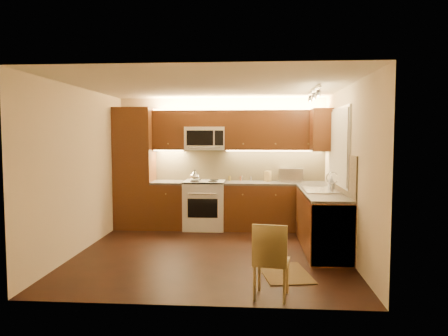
# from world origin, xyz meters

# --- Properties ---
(floor) EXTENTS (4.00, 4.00, 0.01)m
(floor) POSITION_xyz_m (0.00, 0.00, 0.00)
(floor) COLOR black
(floor) RESTS_ON ground
(ceiling) EXTENTS (4.00, 4.00, 0.01)m
(ceiling) POSITION_xyz_m (0.00, 0.00, 2.50)
(ceiling) COLOR beige
(ceiling) RESTS_ON ground
(wall_back) EXTENTS (4.00, 0.01, 2.50)m
(wall_back) POSITION_xyz_m (0.00, 2.00, 1.25)
(wall_back) COLOR beige
(wall_back) RESTS_ON ground
(wall_front) EXTENTS (4.00, 0.01, 2.50)m
(wall_front) POSITION_xyz_m (0.00, -2.00, 1.25)
(wall_front) COLOR beige
(wall_front) RESTS_ON ground
(wall_left) EXTENTS (0.01, 4.00, 2.50)m
(wall_left) POSITION_xyz_m (-2.00, 0.00, 1.25)
(wall_left) COLOR beige
(wall_left) RESTS_ON ground
(wall_right) EXTENTS (0.01, 4.00, 2.50)m
(wall_right) POSITION_xyz_m (2.00, 0.00, 1.25)
(wall_right) COLOR beige
(wall_right) RESTS_ON ground
(pantry) EXTENTS (0.70, 0.60, 2.30)m
(pantry) POSITION_xyz_m (-1.65, 1.70, 1.15)
(pantry) COLOR #47270F
(pantry) RESTS_ON floor
(base_cab_back_left) EXTENTS (0.62, 0.60, 0.86)m
(base_cab_back_left) POSITION_xyz_m (-0.99, 1.70, 0.43)
(base_cab_back_left) COLOR #47270F
(base_cab_back_left) RESTS_ON floor
(counter_back_left) EXTENTS (0.62, 0.60, 0.04)m
(counter_back_left) POSITION_xyz_m (-0.99, 1.70, 0.88)
(counter_back_left) COLOR #383533
(counter_back_left) RESTS_ON base_cab_back_left
(base_cab_back_right) EXTENTS (1.92, 0.60, 0.86)m
(base_cab_back_right) POSITION_xyz_m (1.04, 1.70, 0.43)
(base_cab_back_right) COLOR #47270F
(base_cab_back_right) RESTS_ON floor
(counter_back_right) EXTENTS (1.92, 0.60, 0.04)m
(counter_back_right) POSITION_xyz_m (1.04, 1.70, 0.88)
(counter_back_right) COLOR #383533
(counter_back_right) RESTS_ON base_cab_back_right
(base_cab_right) EXTENTS (0.60, 2.00, 0.86)m
(base_cab_right) POSITION_xyz_m (1.70, 0.40, 0.43)
(base_cab_right) COLOR #47270F
(base_cab_right) RESTS_ON floor
(counter_right) EXTENTS (0.60, 2.00, 0.04)m
(counter_right) POSITION_xyz_m (1.70, 0.40, 0.88)
(counter_right) COLOR #383533
(counter_right) RESTS_ON base_cab_right
(dishwasher) EXTENTS (0.58, 0.60, 0.84)m
(dishwasher) POSITION_xyz_m (1.70, -0.30, 0.43)
(dishwasher) COLOR silver
(dishwasher) RESTS_ON floor
(backsplash_back) EXTENTS (3.30, 0.02, 0.60)m
(backsplash_back) POSITION_xyz_m (0.35, 1.99, 1.20)
(backsplash_back) COLOR tan
(backsplash_back) RESTS_ON wall_back
(backsplash_right) EXTENTS (0.02, 2.00, 0.60)m
(backsplash_right) POSITION_xyz_m (1.99, 0.40, 1.20)
(backsplash_right) COLOR tan
(backsplash_right) RESTS_ON wall_right
(upper_cab_back_left) EXTENTS (0.62, 0.35, 0.75)m
(upper_cab_back_left) POSITION_xyz_m (-0.99, 1.82, 1.88)
(upper_cab_back_left) COLOR #47270F
(upper_cab_back_left) RESTS_ON wall_back
(upper_cab_back_right) EXTENTS (1.92, 0.35, 0.75)m
(upper_cab_back_right) POSITION_xyz_m (1.04, 1.82, 1.88)
(upper_cab_back_right) COLOR #47270F
(upper_cab_back_right) RESTS_ON wall_back
(upper_cab_bridge) EXTENTS (0.76, 0.35, 0.31)m
(upper_cab_bridge) POSITION_xyz_m (-0.30, 1.82, 2.09)
(upper_cab_bridge) COLOR #47270F
(upper_cab_bridge) RESTS_ON wall_back
(upper_cab_right_corner) EXTENTS (0.35, 0.50, 0.75)m
(upper_cab_right_corner) POSITION_xyz_m (1.82, 1.40, 1.88)
(upper_cab_right_corner) COLOR #47270F
(upper_cab_right_corner) RESTS_ON wall_right
(stove) EXTENTS (0.76, 0.65, 0.92)m
(stove) POSITION_xyz_m (-0.30, 1.68, 0.46)
(stove) COLOR silver
(stove) RESTS_ON floor
(microwave) EXTENTS (0.76, 0.38, 0.44)m
(microwave) POSITION_xyz_m (-0.30, 1.81, 1.72)
(microwave) COLOR silver
(microwave) RESTS_ON wall_back
(window_frame) EXTENTS (0.03, 1.44, 1.24)m
(window_frame) POSITION_xyz_m (1.99, 0.55, 1.60)
(window_frame) COLOR silver
(window_frame) RESTS_ON wall_right
(window_blinds) EXTENTS (0.02, 1.36, 1.16)m
(window_blinds) POSITION_xyz_m (1.97, 0.55, 1.60)
(window_blinds) COLOR silver
(window_blinds) RESTS_ON wall_right
(sink) EXTENTS (0.52, 0.86, 0.15)m
(sink) POSITION_xyz_m (1.70, 0.55, 0.98)
(sink) COLOR silver
(sink) RESTS_ON counter_right
(faucet) EXTENTS (0.20, 0.04, 0.30)m
(faucet) POSITION_xyz_m (1.88, 0.55, 1.05)
(faucet) COLOR silver
(faucet) RESTS_ON counter_right
(track_light_bar) EXTENTS (0.04, 1.20, 0.03)m
(track_light_bar) POSITION_xyz_m (1.55, 0.40, 2.46)
(track_light_bar) COLOR silver
(track_light_bar) RESTS_ON ceiling
(kettle) EXTENTS (0.20, 0.20, 0.22)m
(kettle) POSITION_xyz_m (-0.46, 1.51, 1.03)
(kettle) COLOR silver
(kettle) RESTS_ON stove
(toaster_oven) EXTENTS (0.49, 0.40, 0.26)m
(toaster_oven) POSITION_xyz_m (1.34, 1.79, 1.03)
(toaster_oven) COLOR silver
(toaster_oven) RESTS_ON counter_back_right
(knife_block) EXTENTS (0.14, 0.17, 0.20)m
(knife_block) POSITION_xyz_m (0.90, 1.85, 1.00)
(knife_block) COLOR olive
(knife_block) RESTS_ON counter_back_right
(spice_jar_a) EXTENTS (0.04, 0.04, 0.10)m
(spice_jar_a) POSITION_xyz_m (0.40, 1.92, 0.95)
(spice_jar_a) COLOR silver
(spice_jar_a) RESTS_ON counter_back_right
(spice_jar_b) EXTENTS (0.06, 0.06, 0.09)m
(spice_jar_b) POSITION_xyz_m (0.16, 1.91, 0.95)
(spice_jar_b) COLOR olive
(spice_jar_b) RESTS_ON counter_back_right
(spice_jar_c) EXTENTS (0.05, 0.05, 0.08)m
(spice_jar_c) POSITION_xyz_m (0.58, 1.94, 0.94)
(spice_jar_c) COLOR silver
(spice_jar_c) RESTS_ON counter_back_right
(spice_jar_d) EXTENTS (0.05, 0.05, 0.09)m
(spice_jar_d) POSITION_xyz_m (0.38, 1.93, 0.94)
(spice_jar_d) COLOR #A95A32
(spice_jar_d) RESTS_ON counter_back_right
(soap_bottle) EXTENTS (0.10, 0.10, 0.20)m
(soap_bottle) POSITION_xyz_m (1.94, 0.94, 1.00)
(soap_bottle) COLOR silver
(soap_bottle) RESTS_ON counter_right
(rug) EXTENTS (0.73, 0.96, 0.01)m
(rug) POSITION_xyz_m (1.04, -0.90, 0.01)
(rug) COLOR black
(rug) RESTS_ON floor
(dining_chair) EXTENTS (0.43, 0.43, 0.84)m
(dining_chair) POSITION_xyz_m (0.83, -1.70, 0.42)
(dining_chair) COLOR olive
(dining_chair) RESTS_ON floor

